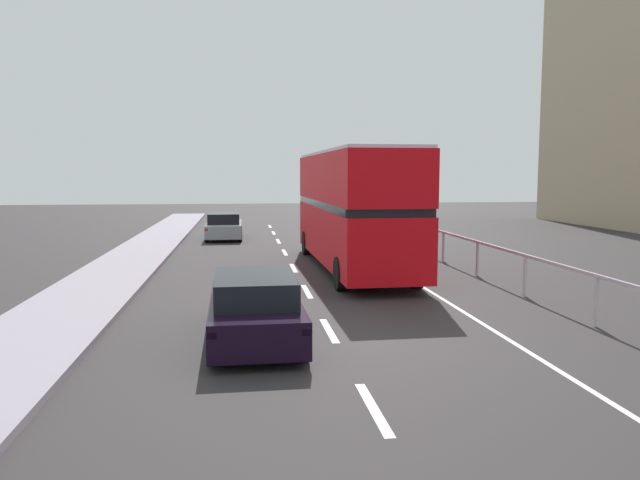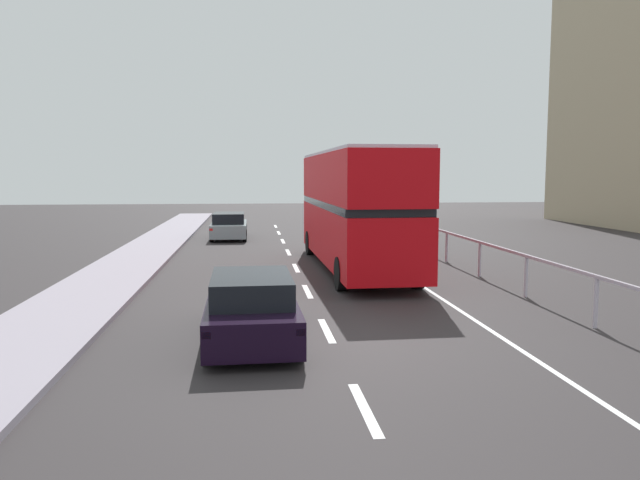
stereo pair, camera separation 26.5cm
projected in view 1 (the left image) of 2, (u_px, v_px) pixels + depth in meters
ground_plane at (334, 341)px, 12.81m from camera, size 73.52×120.00×0.10m
near_sidewalk_kerb at (22, 346)px, 12.01m from camera, size 2.64×80.00×0.14m
lane_paint_markings at (361, 273)px, 21.42m from camera, size 3.73×46.00×0.01m
bridge_side_railing at (459, 242)px, 22.34m from camera, size 0.10×42.00×1.20m
double_decker_bus_red at (353, 207)px, 22.04m from camera, size 2.75×11.27×4.22m
hatchback_car_near at (255, 308)px, 12.65m from camera, size 1.91×4.58×1.39m
sedan_car_ahead at (224, 226)px, 32.57m from camera, size 1.87×4.53×1.39m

